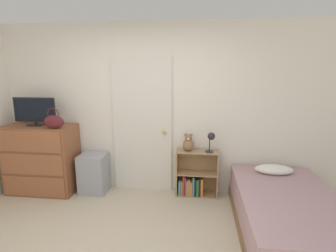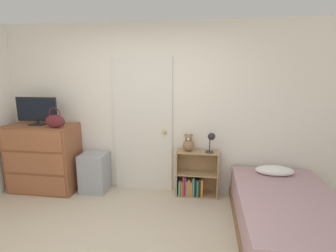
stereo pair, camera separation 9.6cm
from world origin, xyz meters
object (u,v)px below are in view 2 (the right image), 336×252
at_px(dresser, 44,158).
at_px(teddy_bear, 188,144).
at_px(tv, 37,110).
at_px(bed, 288,216).
at_px(desk_lamp, 211,139).
at_px(storage_bin, 95,172).
at_px(handbag, 55,121).
at_px(bookshelf, 195,179).

relative_size(dresser, teddy_bear, 4.01).
bearing_deg(tv, bed, -11.39).
distance_m(teddy_bear, bed, 1.57).
bearing_deg(tv, teddy_bear, 3.44).
bearing_deg(dresser, bed, -11.50).
distance_m(dresser, bed, 3.52).
height_order(dresser, bed, dresser).
bearing_deg(desk_lamp, storage_bin, -178.95).
relative_size(dresser, bed, 0.54).
bearing_deg(dresser, desk_lamp, 2.24).
relative_size(handbag, bed, 0.15).
relative_size(bookshelf, desk_lamp, 2.35).
relative_size(dresser, handbag, 3.54).
distance_m(tv, desk_lamp, 2.64).
relative_size(tv, storage_bin, 1.07).
xyz_separation_m(bookshelf, desk_lamp, (0.23, -0.04, 0.65)).
height_order(tv, storage_bin, tv).
bearing_deg(bookshelf, storage_bin, -177.31).
xyz_separation_m(handbag, teddy_bear, (1.90, 0.30, -0.34)).
xyz_separation_m(dresser, bookshelf, (2.35, 0.14, -0.27)).
height_order(handbag, storage_bin, handbag).
bearing_deg(tv, bookshelf, 3.36).
xyz_separation_m(dresser, tv, (-0.04, 0.00, 0.75)).
relative_size(handbag, desk_lamp, 1.00).
bearing_deg(storage_bin, desk_lamp, 1.05).
height_order(handbag, teddy_bear, handbag).
height_order(handbag, desk_lamp, handbag).
relative_size(bookshelf, teddy_bear, 2.67).
bearing_deg(teddy_bear, bed, -35.01).
relative_size(tv, bookshelf, 0.93).
distance_m(dresser, handbag, 0.73).
bearing_deg(tv, storage_bin, 4.59).
height_order(desk_lamp, bed, desk_lamp).
distance_m(handbag, storage_bin, 0.99).
bearing_deg(handbag, bookshelf, 8.60).
xyz_separation_m(dresser, bed, (3.44, -0.70, -0.29)).
distance_m(dresser, storage_bin, 0.83).
xyz_separation_m(tv, bookshelf, (2.38, 0.14, -1.01)).
relative_size(dresser, storage_bin, 1.74).
xyz_separation_m(storage_bin, bookshelf, (1.55, 0.07, -0.04)).
relative_size(tv, bed, 0.33).
height_order(handbag, bookshelf, handbag).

